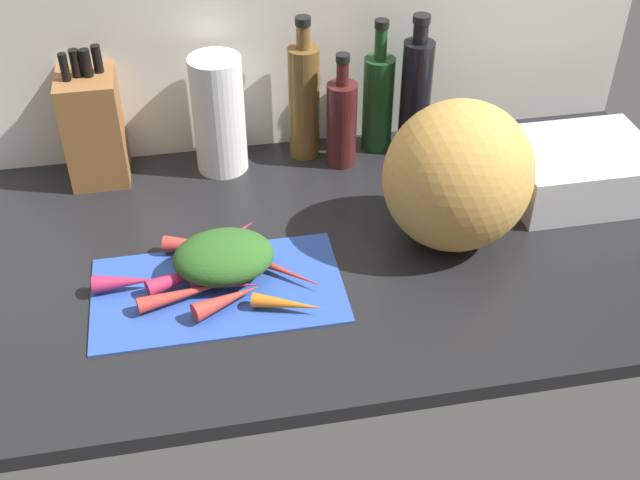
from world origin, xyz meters
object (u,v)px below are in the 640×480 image
object	(u,v)px
cutting_board	(218,289)
carrot_3	(210,247)
carrot_7	(221,242)
paper_towel_roll	(219,115)
bottle_1	(342,122)
bottle_3	(416,95)
carrot_2	(185,294)
bottle_2	(378,100)
carrot_1	(290,304)
dish_rack	(578,170)
carrot_6	(227,299)
knife_block	(94,126)
carrot_4	(190,274)
carrot_0	(279,269)
bottle_0	(304,100)
carrot_8	(125,282)
winter_squash	(458,176)
carrot_5	(226,284)

from	to	relation	value
cutting_board	carrot_3	size ratio (longest dim) A/B	2.52
carrot_7	cutting_board	bearing A→B (deg)	-99.07
paper_towel_roll	bottle_1	world-z (taller)	same
cutting_board	bottle_3	distance (cm)	61.84
carrot_2	bottle_2	world-z (taller)	bottle_2
carrot_1	cutting_board	bearing A→B (deg)	145.93
bottle_2	bottle_3	world-z (taller)	bottle_3
carrot_7	carrot_2	bearing A→B (deg)	-120.22
bottle_3	dish_rack	distance (cm)	36.68
carrot_6	bottle_2	xyz separation A→B (cm)	(37.43, 47.15, 8.92)
carrot_6	bottle_1	size ratio (longest dim) A/B	0.49
carrot_6	bottle_2	distance (cm)	60.86
knife_block	bottle_1	xyz separation A→B (cm)	(50.33, -4.66, -1.80)
paper_towel_roll	bottle_3	world-z (taller)	bottle_3
carrot_4	dish_rack	world-z (taller)	dish_rack
bottle_1	knife_block	bearing A→B (deg)	174.71
carrot_0	bottle_2	bearing A→B (deg)	55.49
dish_rack	knife_block	bearing A→B (deg)	165.69
bottle_0	carrot_8	bearing A→B (deg)	-134.24
paper_towel_roll	winter_squash	bearing A→B (deg)	-39.66
carrot_7	bottle_3	xyz separation A→B (cm)	(44.36, 28.65, 11.01)
carrot_5	carrot_6	xyz separation A→B (cm)	(-0.14, -4.43, 0.30)
bottle_1	dish_rack	world-z (taller)	bottle_1
carrot_1	carrot_4	size ratio (longest dim) A/B	0.78
carrot_8	bottle_2	world-z (taller)	bottle_2
knife_block	carrot_5	bearing A→B (deg)	-62.44
cutting_board	bottle_2	size ratio (longest dim) A/B	1.49
knife_block	bottle_0	size ratio (longest dim) A/B	0.91
carrot_4	bottle_1	distance (cm)	48.95
carrot_6	carrot_4	bearing A→B (deg)	126.53
carrot_3	carrot_6	distance (cm)	15.04
carrot_7	winter_squash	xyz separation A→B (cm)	(42.75, -3.90, 11.77)
bottle_0	bottle_2	world-z (taller)	bottle_0
carrot_7	knife_block	xyz separation A→B (cm)	(-22.37, 30.89, 9.35)
carrot_6	bottle_1	xyz separation A→B (cm)	(28.41, 42.02, 7.48)
bottle_2	carrot_6	bearing A→B (deg)	-128.44
carrot_3	knife_block	xyz separation A→B (cm)	(-20.25, 31.74, 9.38)
carrot_0	cutting_board	bearing A→B (deg)	-171.52
carrot_1	winter_squash	size ratio (longest dim) A/B	0.43
cutting_board	bottle_2	bearing A→B (deg)	47.30
bottle_2	bottle_3	bearing A→B (deg)	-20.19
carrot_4	bottle_3	xyz separation A→B (cm)	(50.64, 36.57, 11.04)
carrot_3	bottle_1	xyz separation A→B (cm)	(30.08, 27.08, 7.58)
carrot_3	dish_rack	size ratio (longest dim) A/B	0.61
carrot_1	bottle_0	world-z (taller)	bottle_0
carrot_4	bottle_2	size ratio (longest dim) A/B	0.53
carrot_2	carrot_8	size ratio (longest dim) A/B	1.48
carrot_4	bottle_3	size ratio (longest dim) A/B	0.50
carrot_0	winter_squash	world-z (taller)	winter_squash
carrot_5	dish_rack	distance (cm)	75.13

